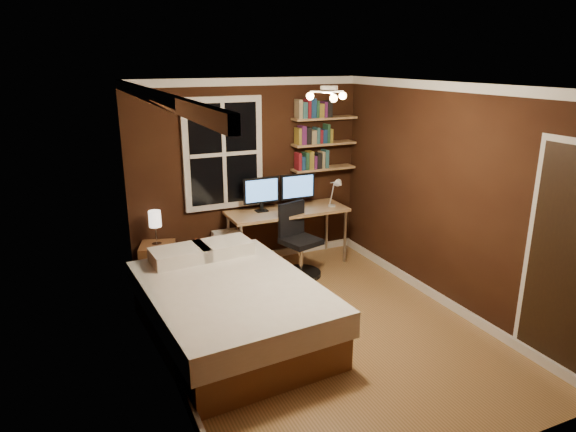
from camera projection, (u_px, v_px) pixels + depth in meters
name	position (u px, v px, depth m)	size (l,w,h in m)	color
floor	(319.00, 328.00, 5.43)	(4.20, 4.20, 0.00)	brown
wall_back	(248.00, 174.00, 6.90)	(3.20, 0.04, 2.50)	black
wall_left	(158.00, 237.00, 4.44)	(0.04, 4.20, 2.50)	black
wall_right	(449.00, 198.00, 5.69)	(0.04, 4.20, 2.50)	black
ceiling	(324.00, 85.00, 4.70)	(3.20, 4.20, 0.02)	white
window	(223.00, 154.00, 6.64)	(1.06, 0.06, 1.46)	silver
door	(569.00, 266.00, 4.41)	(0.03, 0.82, 2.05)	black
ceiling_fixture	(329.00, 97.00, 4.64)	(0.44, 0.44, 0.18)	beige
bookshelf_lower	(323.00, 168.00, 7.22)	(0.92, 0.22, 0.03)	tan
books_row_lower	(324.00, 159.00, 7.18)	(0.48, 0.16, 0.23)	maroon
bookshelf_middle	(324.00, 144.00, 7.11)	(0.92, 0.22, 0.03)	tan
books_row_middle	(324.00, 134.00, 7.07)	(0.54, 0.16, 0.23)	navy
bookshelf_upper	(324.00, 118.00, 7.01)	(0.92, 0.22, 0.03)	tan
books_row_upper	(325.00, 109.00, 6.97)	(0.48, 0.16, 0.23)	#235134
bed	(230.00, 308.00, 5.18)	(1.73, 2.29, 0.74)	brown
nightstand	(158.00, 264.00, 6.45)	(0.41, 0.41, 0.52)	brown
bedside_lamp	(156.00, 228.00, 6.31)	(0.15, 0.15, 0.43)	beige
radiator	(226.00, 249.00, 6.95)	(0.35, 0.12, 0.53)	silver
desk	(287.00, 214.00, 6.94)	(1.63, 0.61, 0.78)	tan
monitor_left	(261.00, 195.00, 6.79)	(0.50, 0.12, 0.46)	black
monitor_right	(298.00, 190.00, 7.00)	(0.50, 0.12, 0.46)	black
desk_lamp	(335.00, 192.00, 6.94)	(0.14, 0.32, 0.44)	silver
office_chair	(299.00, 249.00, 6.68)	(0.53, 0.53, 0.96)	black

